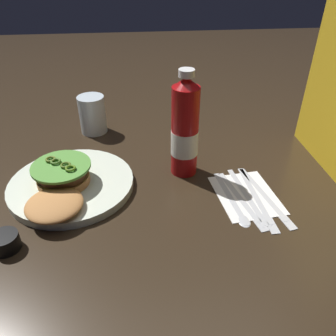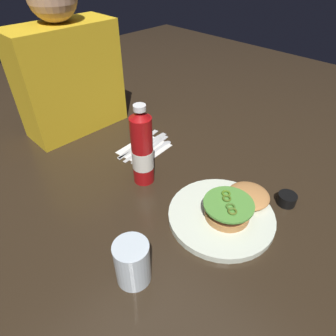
{
  "view_description": "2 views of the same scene",
  "coord_description": "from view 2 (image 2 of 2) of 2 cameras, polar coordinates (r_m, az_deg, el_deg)",
  "views": [
    {
      "loc": [
        0.7,
        0.01,
        0.46
      ],
      "look_at": [
        0.09,
        0.07,
        0.05
      ],
      "focal_mm": 35.82,
      "sensor_mm": 36.0,
      "label": 1
    },
    {
      "loc": [
        -0.39,
        -0.42,
        0.59
      ],
      "look_at": [
        0.09,
        0.06,
        0.05
      ],
      "focal_mm": 31.42,
      "sensor_mm": 36.0,
      "label": 2
    }
  ],
  "objects": [
    {
      "name": "ground_plane",
      "position": [
        0.82,
        -1.27,
        -7.25
      ],
      "size": [
        3.0,
        3.0,
        0.0
      ],
      "primitive_type": "plane",
      "color": "black"
    },
    {
      "name": "dinner_plate",
      "position": [
        0.79,
        10.25,
        -9.12
      ],
      "size": [
        0.28,
        0.28,
        0.02
      ],
      "primitive_type": "cylinder",
      "color": "silver",
      "rests_on": "ground_plane"
    },
    {
      "name": "burger_sandwich",
      "position": [
        0.79,
        13.01,
        -6.83
      ],
      "size": [
        0.21,
        0.13,
        0.05
      ],
      "color": "#BE7E44",
      "rests_on": "dinner_plate"
    },
    {
      "name": "ketchup_bottle",
      "position": [
        0.84,
        -5.01,
        3.48
      ],
      "size": [
        0.06,
        0.06,
        0.25
      ],
      "color": "#A60E11",
      "rests_on": "ground_plane"
    },
    {
      "name": "water_glass",
      "position": [
        0.65,
        -6.92,
        -17.73
      ],
      "size": [
        0.08,
        0.08,
        0.11
      ],
      "primitive_type": "cylinder",
      "color": "silver",
      "rests_on": "ground_plane"
    },
    {
      "name": "condiment_cup",
      "position": [
        0.88,
        22.04,
        -5.62
      ],
      "size": [
        0.05,
        0.05,
        0.03
      ],
      "primitive_type": "cylinder",
      "color": "black",
      "rests_on": "ground_plane"
    },
    {
      "name": "napkin",
      "position": [
        1.03,
        -4.62,
        3.75
      ],
      "size": [
        0.17,
        0.14,
        0.0
      ],
      "primitive_type": "cube",
      "rotation": [
        0.0,
        0.0,
        0.11
      ],
      "color": "white",
      "rests_on": "ground_plane"
    },
    {
      "name": "spoon_utensil",
      "position": [
        1.03,
        -2.0,
        3.89
      ],
      "size": [
        0.19,
        0.04,
        0.0
      ],
      "color": "silver",
      "rests_on": "napkin"
    },
    {
      "name": "steak_knife",
      "position": [
        1.04,
        -3.01,
        4.22
      ],
      "size": [
        0.2,
        0.06,
        0.0
      ],
      "color": "silver",
      "rests_on": "napkin"
    },
    {
      "name": "fork_utensil",
      "position": [
        1.04,
        -3.91,
        4.38
      ],
      "size": [
        0.2,
        0.04,
        0.0
      ],
      "color": "silver",
      "rests_on": "napkin"
    },
    {
      "name": "butter_knife",
      "position": [
        1.06,
        -4.29,
        4.88
      ],
      "size": [
        0.22,
        0.02,
        0.0
      ],
      "color": "silver",
      "rests_on": "napkin"
    },
    {
      "name": "table_knife",
      "position": [
        1.07,
        -5.23,
        5.3
      ],
      "size": [
        0.22,
        0.06,
        0.0
      ],
      "color": "silver",
      "rests_on": "napkin"
    },
    {
      "name": "diner_person",
      "position": [
        1.12,
        -18.93,
        17.55
      ],
      "size": [
        0.35,
        0.16,
        0.52
      ],
      "color": "gold",
      "rests_on": "ground_plane"
    }
  ]
}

